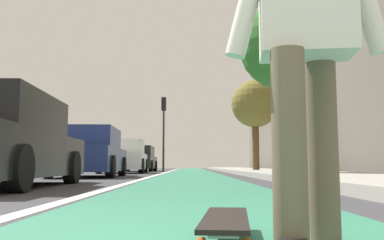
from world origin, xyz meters
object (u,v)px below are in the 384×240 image
(parked_car_mid, at_px, (89,154))
(skater_person, at_px, (305,30))
(traffic_light, at_px, (164,120))
(street_tree_mid, at_px, (283,47))
(parked_car_far, at_px, (124,157))
(street_tree_far, at_px, (255,105))
(parked_car_end, at_px, (139,159))
(skateboard, at_px, (226,221))

(parked_car_mid, bearing_deg, skater_person, -162.22)
(parked_car_mid, distance_m, traffic_light, 12.73)
(traffic_light, bearing_deg, street_tree_mid, -159.33)
(parked_car_mid, xyz_separation_m, parked_car_far, (6.32, -0.05, 0.01))
(parked_car_far, xyz_separation_m, traffic_light, (6.11, -1.41, 2.34))
(parked_car_far, bearing_deg, street_tree_mid, -135.17)
(skater_person, xyz_separation_m, street_tree_mid, (11.47, -2.45, 3.17))
(parked_car_mid, xyz_separation_m, street_tree_far, (6.35, -6.04, 2.42))
(traffic_light, bearing_deg, parked_car_far, 167.04)
(traffic_light, bearing_deg, parked_car_mid, 173.30)
(skater_person, distance_m, parked_car_end, 23.91)
(skater_person, bearing_deg, street_tree_far, -7.97)
(skater_person, height_order, parked_car_far, skater_person)
(parked_car_mid, distance_m, street_tree_mid, 6.94)
(street_tree_mid, distance_m, street_tree_far, 6.13)
(traffic_light, relative_size, street_tree_far, 1.04)
(skateboard, height_order, traffic_light, traffic_light)
(street_tree_far, bearing_deg, traffic_light, 36.99)
(parked_car_mid, height_order, traffic_light, traffic_light)
(skater_person, bearing_deg, traffic_light, 5.14)
(parked_car_end, height_order, traffic_light, traffic_light)
(skateboard, bearing_deg, street_tree_mid, -13.89)
(skater_person, relative_size, parked_car_mid, 0.37)
(skateboard, xyz_separation_m, street_tree_mid, (11.32, -2.80, 4.02))
(parked_car_far, distance_m, parked_car_end, 6.16)
(street_tree_mid, bearing_deg, street_tree_far, 0.00)
(skater_person, height_order, street_tree_mid, street_tree_mid)
(skater_person, relative_size, street_tree_far, 0.39)
(street_tree_far, bearing_deg, parked_car_mid, 136.47)
(skateboard, distance_m, parked_car_far, 17.64)
(skateboard, height_order, street_tree_far, street_tree_far)
(skater_person, xyz_separation_m, street_tree_far, (17.52, -2.45, 2.18))
(skateboard, distance_m, parked_car_end, 23.72)
(parked_car_mid, bearing_deg, parked_car_end, 0.03)
(skater_person, height_order, parked_car_mid, skater_person)
(skateboard, bearing_deg, skater_person, -113.26)
(parked_car_far, bearing_deg, parked_car_mid, 179.50)
(skateboard, distance_m, skater_person, 0.92)
(parked_car_mid, xyz_separation_m, traffic_light, (12.43, -1.46, 2.34))
(skateboard, distance_m, street_tree_far, 17.86)
(parked_car_mid, height_order, street_tree_mid, street_tree_mid)
(skateboard, bearing_deg, traffic_light, 4.33)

